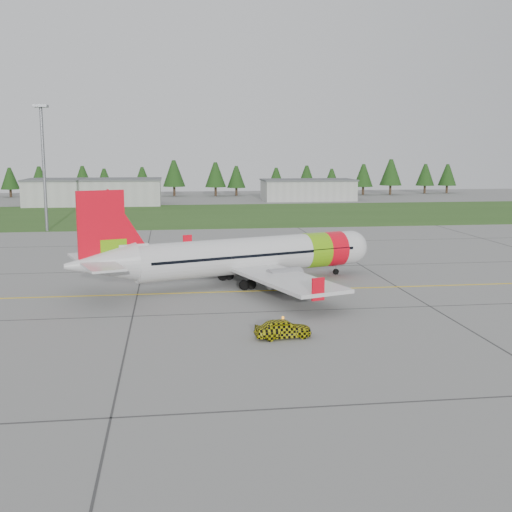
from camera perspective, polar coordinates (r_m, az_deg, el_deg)
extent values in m
plane|color=gray|center=(53.80, 5.30, -4.82)|extent=(320.00, 320.00, 0.00)
cylinder|color=silver|center=(63.93, -0.36, 0.08)|extent=(23.65, 11.11, 3.57)
sphere|color=silver|center=(69.96, 8.40, 0.78)|extent=(3.57, 3.57, 3.57)
cone|color=silver|center=(58.85, -13.65, -0.68)|extent=(7.22, 5.46, 3.57)
cube|color=black|center=(70.07, 8.59, 1.06)|extent=(2.16, 2.73, 0.51)
cylinder|color=#6DB40D|center=(67.46, 5.22, 0.53)|extent=(3.44, 4.22, 3.65)
cylinder|color=red|center=(68.63, 6.78, 0.65)|extent=(3.09, 4.10, 3.65)
cube|color=silver|center=(63.90, -0.73, -0.84)|extent=(14.28, 29.32, 0.33)
cube|color=red|center=(76.68, -6.11, 1.20)|extent=(1.09, 0.51, 1.83)
cube|color=red|center=(50.89, 5.54, -2.95)|extent=(1.09, 0.51, 1.83)
cylinder|color=gray|center=(69.04, -1.53, -0.50)|extent=(3.74, 2.89, 1.92)
cylinder|color=gray|center=(60.24, 2.55, -1.96)|extent=(3.74, 2.89, 1.92)
cube|color=red|center=(58.45, -13.59, 2.29)|extent=(4.09, 1.68, 6.95)
cube|color=#6DB40D|center=(58.96, -12.56, 0.42)|extent=(2.37, 1.14, 2.20)
cube|color=silver|center=(58.72, -14.09, -0.49)|extent=(6.19, 10.90, 0.20)
cylinder|color=slate|center=(69.29, 7.12, -1.11)|extent=(0.16, 0.16, 1.28)
cylinder|color=black|center=(69.35, 7.11, -1.38)|extent=(0.67, 0.44, 0.62)
cylinder|color=slate|center=(65.98, -2.41, -1.37)|extent=(0.20, 0.20, 1.74)
cylinder|color=black|center=(65.90, -2.70, -1.74)|extent=(1.03, 0.70, 0.95)
cylinder|color=slate|center=(61.43, -0.45, -2.17)|extent=(0.20, 0.20, 1.74)
cylinder|color=black|center=(61.35, -0.75, -2.56)|extent=(1.03, 0.70, 0.95)
imported|color=yellow|center=(45.40, 2.42, -4.83)|extent=(1.55, 1.77, 4.04)
imported|color=silver|center=(99.20, -11.64, 2.77)|extent=(1.47, 1.39, 4.20)
cube|color=#30561E|center=(133.98, -2.59, 3.72)|extent=(320.00, 50.00, 0.03)
cube|color=gold|center=(61.41, 3.63, -3.01)|extent=(120.00, 0.25, 0.02)
cube|color=#A8A8A3|center=(162.14, -14.17, 5.48)|extent=(32.00, 14.00, 6.00)
cube|color=#A8A8A3|center=(173.11, 4.63, 5.83)|extent=(24.00, 12.00, 5.20)
cylinder|color=slate|center=(110.70, -18.33, 7.26)|extent=(0.50, 0.50, 20.00)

